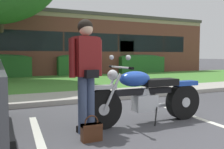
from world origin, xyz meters
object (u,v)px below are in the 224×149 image
(rider_person, at_px, (86,67))
(handbag, at_px, (92,131))
(hedge_center_right, at_px, (79,64))
(hedge_right, at_px, (140,64))
(motorcycle, at_px, (150,95))
(brick_building, at_px, (44,46))

(rider_person, height_order, handbag, rider_person)
(hedge_center_right, height_order, hedge_right, same)
(rider_person, relative_size, hedge_right, 0.53)
(hedge_center_right, distance_m, hedge_right, 4.25)
(rider_person, bearing_deg, handbag, -100.97)
(motorcycle, bearing_deg, handbag, -160.46)
(hedge_center_right, bearing_deg, handbag, -107.70)
(hedge_center_right, relative_size, hedge_right, 0.80)
(handbag, bearing_deg, hedge_center_right, 72.30)
(motorcycle, xyz_separation_m, hedge_center_right, (2.27, 10.61, 0.17))
(handbag, height_order, hedge_right, hedge_right)
(rider_person, bearing_deg, brick_building, 81.05)
(hedge_center_right, relative_size, brick_building, 0.12)
(handbag, bearing_deg, rider_person, 79.03)
(hedge_right, xyz_separation_m, brick_building, (-5.12, 5.72, 1.24))
(motorcycle, bearing_deg, hedge_right, 58.46)
(motorcycle, relative_size, handbag, 6.23)
(rider_person, xyz_separation_m, brick_building, (2.58, 16.38, 0.90))
(rider_person, xyz_separation_m, handbag, (-0.08, -0.41, -0.85))
(hedge_center_right, bearing_deg, motorcycle, -102.06)
(hedge_right, bearing_deg, handbag, -125.11)
(handbag, relative_size, hedge_center_right, 0.14)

